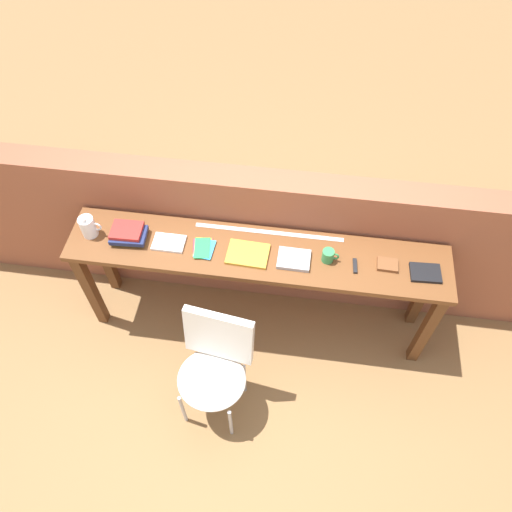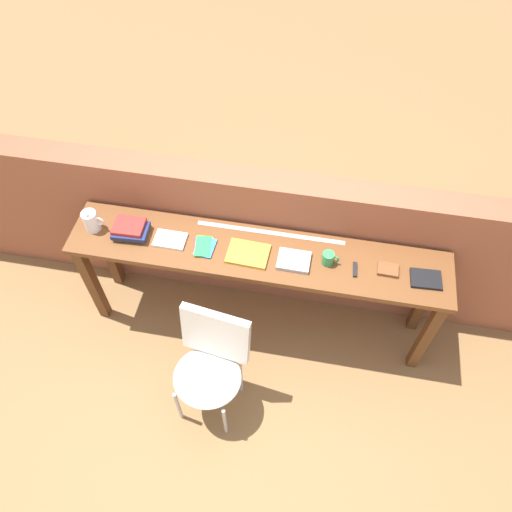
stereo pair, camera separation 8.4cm
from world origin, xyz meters
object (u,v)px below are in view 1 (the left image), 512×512
object	(u,v)px
pitcher_white	(88,227)
book_open_centre	(248,254)
mug	(328,256)
multitool_folded	(355,266)
book_stack_leftmost	(128,234)
magazine_cycling	(169,243)
leather_journal_brown	(388,265)
book_repair_rightmost	(425,273)
chair_white_moulded	(214,365)
pamphlet_pile_colourful	(203,248)

from	to	relation	value
pitcher_white	book_open_centre	distance (m)	1.06
mug	multitool_folded	distance (m)	0.18
book_stack_leftmost	book_open_centre	distance (m)	0.80
book_stack_leftmost	multitool_folded	bearing A→B (deg)	-1.21
pitcher_white	magazine_cycling	bearing A→B (deg)	-0.91
mug	magazine_cycling	bearing A→B (deg)	-179.56
mug	leather_journal_brown	size ratio (longest dim) A/B	0.85
book_repair_rightmost	chair_white_moulded	bearing A→B (deg)	-156.31
magazine_cycling	book_open_centre	world-z (taller)	book_open_centre
magazine_cycling	pitcher_white	bearing A→B (deg)	179.61
leather_journal_brown	book_open_centre	bearing A→B (deg)	-176.10
book_open_centre	multitool_folded	distance (m)	0.68
pitcher_white	magazine_cycling	world-z (taller)	pitcher_white
leather_journal_brown	magazine_cycling	bearing A→B (deg)	-177.77
magazine_cycling	leather_journal_brown	distance (m)	1.41
multitool_folded	leather_journal_brown	distance (m)	0.21
pitcher_white	mug	size ratio (longest dim) A/B	1.67
pitcher_white	book_repair_rightmost	size ratio (longest dim) A/B	0.97
multitool_folded	book_repair_rightmost	world-z (taller)	book_repair_rightmost
pitcher_white	pamphlet_pile_colourful	distance (m)	0.76
mug	book_repair_rightmost	xyz separation A→B (m)	(0.61, -0.02, -0.03)
mug	leather_journal_brown	bearing A→B (deg)	0.77
chair_white_moulded	leather_journal_brown	size ratio (longest dim) A/B	6.86
book_stack_leftmost	magazine_cycling	xyz separation A→B (m)	(0.27, -0.01, -0.03)
book_stack_leftmost	leather_journal_brown	xyz separation A→B (m)	(1.68, 0.00, -0.03)
mug	multitool_folded	xyz separation A→B (m)	(0.17, -0.03, -0.04)
magazine_cycling	pamphlet_pile_colourful	bearing A→B (deg)	-1.60
multitool_folded	book_repair_rightmost	bearing A→B (deg)	0.56
chair_white_moulded	book_repair_rightmost	xyz separation A→B (m)	(1.25, 0.63, 0.36)
book_open_centre	mug	bearing A→B (deg)	5.74
pitcher_white	multitool_folded	world-z (taller)	pitcher_white
magazine_cycling	leather_journal_brown	world-z (taller)	leather_journal_brown
pitcher_white	leather_journal_brown	world-z (taller)	pitcher_white
leather_journal_brown	book_repair_rightmost	bearing A→B (deg)	-5.57
leather_journal_brown	multitool_folded	bearing A→B (deg)	-168.78
chair_white_moulded	mug	bearing A→B (deg)	45.53
chair_white_moulded	mug	distance (m)	0.99
chair_white_moulded	pitcher_white	world-z (taller)	pitcher_white
pamphlet_pile_colourful	book_open_centre	distance (m)	0.29
multitool_folded	book_repair_rightmost	xyz separation A→B (m)	(0.44, 0.00, 0.00)
book_stack_leftmost	pamphlet_pile_colourful	xyz separation A→B (m)	(0.50, -0.02, -0.03)
book_open_centre	mug	world-z (taller)	mug
book_open_centre	mug	distance (m)	0.51
book_open_centre	leather_journal_brown	size ratio (longest dim) A/B	2.04
chair_white_moulded	pamphlet_pile_colourful	xyz separation A→B (m)	(-0.17, 0.63, 0.36)
book_repair_rightmost	pitcher_white	bearing A→B (deg)	176.42
book_open_centre	mug	size ratio (longest dim) A/B	2.41
pamphlet_pile_colourful	multitool_folded	size ratio (longest dim) A/B	1.69
magazine_cycling	book_repair_rightmost	world-z (taller)	book_repair_rightmost
book_open_centre	leather_journal_brown	distance (m)	0.89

